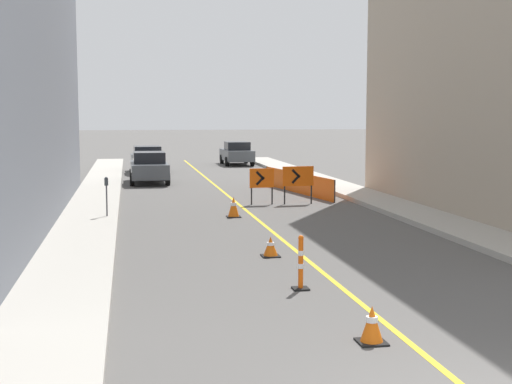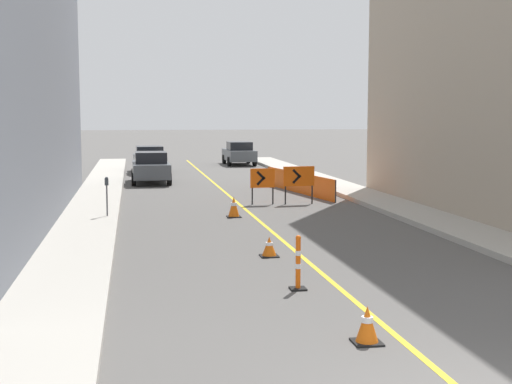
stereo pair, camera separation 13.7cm
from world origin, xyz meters
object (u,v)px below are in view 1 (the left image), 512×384
(traffic_cone_second, at_px, (271,247))
(arrow_barricade_primary, at_px, (262,180))
(traffic_cone_nearest, at_px, (372,325))
(parked_car_curb_mid, at_px, (147,159))
(parked_car_curb_near, at_px, (149,167))
(parking_meter_near_curb, at_px, (106,188))
(delineator_post_front, at_px, (301,266))
(parked_car_curb_far, at_px, (237,153))
(arrow_barricade_secondary, at_px, (298,177))
(traffic_cone_third, at_px, (234,207))

(traffic_cone_second, bearing_deg, arrow_barricade_primary, 80.56)
(traffic_cone_nearest, relative_size, parked_car_curb_mid, 0.13)
(traffic_cone_nearest, height_order, arrow_barricade_primary, arrow_barricade_primary)
(traffic_cone_nearest, height_order, traffic_cone_second, traffic_cone_nearest)
(parked_car_curb_near, height_order, parking_meter_near_curb, parked_car_curb_near)
(delineator_post_front, xyz_separation_m, parked_car_curb_far, (4.01, 34.72, 0.33))
(parked_car_curb_near, relative_size, parked_car_curb_mid, 0.99)
(delineator_post_front, distance_m, arrow_barricade_secondary, 13.56)
(traffic_cone_third, distance_m, parked_car_curb_near, 12.77)
(traffic_cone_second, xyz_separation_m, delineator_post_front, (-0.06, -3.34, 0.23))
(parked_car_curb_far, height_order, parking_meter_near_curb, parked_car_curb_far)
(arrow_barricade_secondary, xyz_separation_m, parked_car_curb_near, (-5.42, 9.46, -0.23))
(arrow_barricade_primary, bearing_deg, parked_car_curb_far, 82.07)
(arrow_barricade_secondary, xyz_separation_m, parked_car_curb_far, (0.88, 21.54, -0.23))
(parked_car_curb_mid, height_order, parking_meter_near_curb, parked_car_curb_mid)
(traffic_cone_third, bearing_deg, parking_meter_near_curb, -177.32)
(parked_car_curb_near, relative_size, parking_meter_near_curb, 3.38)
(traffic_cone_nearest, relative_size, arrow_barricade_secondary, 0.40)
(delineator_post_front, height_order, parked_car_curb_near, parked_car_curb_near)
(traffic_cone_second, relative_size, parked_car_curb_far, 0.11)
(arrow_barricade_secondary, bearing_deg, traffic_cone_second, -112.70)
(traffic_cone_nearest, distance_m, delineator_post_front, 3.45)
(parked_car_curb_near, xyz_separation_m, parking_meter_near_curb, (-1.74, -12.72, 0.28))
(traffic_cone_second, distance_m, parked_car_curb_mid, 25.97)
(traffic_cone_second, xyz_separation_m, parking_meter_near_curb, (-4.10, 6.59, 0.84))
(traffic_cone_second, relative_size, traffic_cone_third, 0.71)
(delineator_post_front, xyz_separation_m, parked_car_curb_mid, (-2.21, 29.21, 0.33))
(traffic_cone_third, height_order, parking_meter_near_curb, parking_meter_near_curb)
(traffic_cone_nearest, distance_m, parked_car_curb_near, 26.21)
(arrow_barricade_secondary, bearing_deg, delineator_post_front, -108.75)
(parked_car_curb_far, distance_m, parking_meter_near_curb, 26.07)
(delineator_post_front, xyz_separation_m, arrow_barricade_primary, (1.72, 13.30, 0.50))
(arrow_barricade_primary, height_order, parked_car_curb_near, parked_car_curb_near)
(traffic_cone_nearest, height_order, traffic_cone_third, traffic_cone_third)
(arrow_barricade_primary, xyz_separation_m, parked_car_curb_far, (2.29, 21.42, -0.16))
(traffic_cone_second, relative_size, delineator_post_front, 0.45)
(traffic_cone_nearest, height_order, parking_meter_near_curb, parking_meter_near_curb)
(traffic_cone_nearest, relative_size, traffic_cone_second, 1.18)
(delineator_post_front, relative_size, parked_car_curb_far, 0.25)
(traffic_cone_nearest, height_order, arrow_barricade_secondary, arrow_barricade_secondary)
(traffic_cone_second, xyz_separation_m, arrow_barricade_secondary, (3.06, 9.84, 0.79))
(delineator_post_front, distance_m, parking_meter_near_curb, 10.74)
(traffic_cone_second, bearing_deg, traffic_cone_third, 89.26)
(parked_car_curb_mid, bearing_deg, delineator_post_front, -87.31)
(arrow_barricade_secondary, height_order, parked_car_curb_mid, parked_car_curb_mid)
(arrow_barricade_primary, distance_m, parked_car_curb_near, 10.18)
(parked_car_curb_mid, distance_m, parked_car_curb_far, 8.31)
(delineator_post_front, height_order, parking_meter_near_curb, parking_meter_near_curb)
(traffic_cone_third, height_order, parked_car_curb_far, parked_car_curb_far)
(parked_car_curb_mid, bearing_deg, traffic_cone_third, -84.59)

